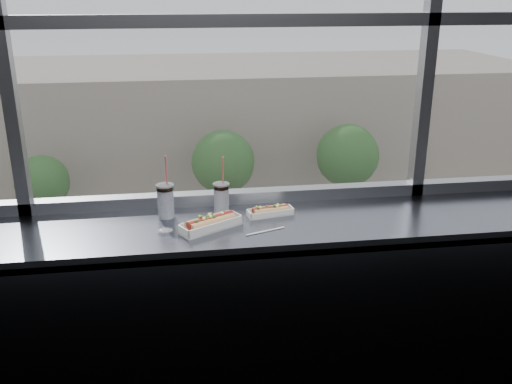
{
  "coord_description": "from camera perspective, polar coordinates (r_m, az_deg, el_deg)",
  "views": [
    {
      "loc": [
        -0.26,
        -1.23,
        2.15
      ],
      "look_at": [
        0.1,
        1.23,
        1.25
      ],
      "focal_mm": 40.0,
      "sensor_mm": 36.0,
      "label": 1
    }
  ],
  "objects": [
    {
      "name": "soda_cup_left",
      "position": [
        2.75,
        -9.04,
        -0.72
      ],
      "size": [
        0.09,
        0.09,
        0.31
      ],
      "color": "white",
      "rests_on": "counter"
    },
    {
      "name": "plaza_ground",
      "position": [
        48.07,
        -7.75,
        3.82
      ],
      "size": [
        120.0,
        120.0,
        0.0
      ],
      "primitive_type": "plane",
      "color": "#ABA188",
      "rests_on": "ground"
    },
    {
      "name": "hotdog_tray_right",
      "position": [
        2.77,
        1.45,
        -1.91
      ],
      "size": [
        0.23,
        0.11,
        0.06
      ],
      "rotation": [
        0.0,
        0.0,
        0.19
      ],
      "color": "white",
      "rests_on": "counter"
    },
    {
      "name": "car_far_b",
      "position": [
        29.38,
        -3.32,
        -4.24
      ],
      "size": [
        2.77,
        6.63,
        2.21
      ],
      "primitive_type": "imported",
      "rotation": [
        0.0,
        0.0,
        1.57
      ],
      "color": "#5A0E17",
      "rests_on": "street_asphalt"
    },
    {
      "name": "loose_straw",
      "position": [
        2.59,
        0.95,
        -3.94
      ],
      "size": [
        0.19,
        0.07,
        0.01
      ],
      "primitive_type": "cylinder",
      "rotation": [
        0.0,
        1.57,
        0.33
      ],
      "color": "white",
      "rests_on": "counter"
    },
    {
      "name": "car_near_d",
      "position": [
        23.86,
        14.38,
        -10.99
      ],
      "size": [
        2.83,
        6.62,
        2.19
      ],
      "primitive_type": "imported",
      "rotation": [
        0.0,
        0.0,
        1.58
      ],
      "color": "white",
      "rests_on": "street_asphalt"
    },
    {
      "name": "tree_right",
      "position": [
        33.59,
        9.13,
        3.6
      ],
      "size": [
        3.66,
        3.66,
        5.72
      ],
      "color": "#47382B",
      "rests_on": "far_sidewalk"
    },
    {
      "name": "wrapper",
      "position": [
        2.61,
        -9.08,
        -3.81
      ],
      "size": [
        0.09,
        0.06,
        0.02
      ],
      "primitive_type": "ellipsoid",
      "color": "silver",
      "rests_on": "counter"
    },
    {
      "name": "tree_center",
      "position": [
        32.23,
        -3.3,
        2.99
      ],
      "size": [
        3.59,
        3.59,
        5.61
      ],
      "color": "#47382B",
      "rests_on": "far_sidewalk"
    },
    {
      "name": "far_building",
      "position": [
        41.75,
        -7.86,
        7.03
      ],
      "size": [
        50.0,
        14.0,
        8.0
      ],
      "primitive_type": "cube",
      "color": "gray",
      "rests_on": "plaza_ground"
    },
    {
      "name": "hotdog_tray_left",
      "position": [
        2.62,
        -4.55,
        -3.09
      ],
      "size": [
        0.31,
        0.23,
        0.07
      ],
      "rotation": [
        0.0,
        0.0,
        0.52
      ],
      "color": "white",
      "rests_on": "counter"
    },
    {
      "name": "street_asphalt",
      "position": [
        26.25,
        -6.77,
        -10.27
      ],
      "size": [
        80.0,
        10.0,
        0.06
      ],
      "primitive_type": "cube",
      "color": "black",
      "rests_on": "plaza_ground"
    },
    {
      "name": "wall_back_lower",
      "position": [
        3.18,
        -2.49,
        -10.35
      ],
      "size": [
        6.0,
        0.0,
        6.0
      ],
      "primitive_type": "plane",
      "rotation": [
        1.57,
        0.0,
        0.0
      ],
      "color": "black",
      "rests_on": "ground"
    },
    {
      "name": "soda_cup_right",
      "position": [
        2.77,
        -3.49,
        -0.5
      ],
      "size": [
        0.08,
        0.08,
        0.29
      ],
      "color": "white",
      "rests_on": "counter"
    },
    {
      "name": "counter_fascia",
      "position": [
        2.73,
        -1.28,
        -15.89
      ],
      "size": [
        6.0,
        0.04,
        1.04
      ],
      "primitive_type": "cube",
      "color": "slate",
      "rests_on": "ground"
    },
    {
      "name": "car_near_c",
      "position": [
        22.31,
        -9.38,
        -13.22
      ],
      "size": [
        2.76,
        6.15,
        2.02
      ],
      "primitive_type": "imported",
      "rotation": [
        0.0,
        0.0,
        1.53
      ],
      "color": "#8A0B00",
      "rests_on": "street_asphalt"
    },
    {
      "name": "counter",
      "position": [
        2.7,
        -2.04,
        -3.7
      ],
      "size": [
        6.0,
        0.55,
        0.06
      ],
      "primitive_type": "cube",
      "color": "slate",
      "rests_on": "ground"
    },
    {
      "name": "pedestrian_a",
      "position": [
        33.68,
        -16.83,
        -2.22
      ],
      "size": [
        0.83,
        0.62,
        1.86
      ],
      "primitive_type": "imported",
      "color": "#66605B",
      "rests_on": "far_sidewalk"
    },
    {
      "name": "far_sidewalk",
      "position": [
        33.42,
        -7.25,
        -3.42
      ],
      "size": [
        80.0,
        6.0,
        0.04
      ],
      "primitive_type": "cube",
      "color": "#ABA188",
      "rests_on": "plaza_ground"
    },
    {
      "name": "tree_left",
      "position": [
        33.13,
        -20.59,
        0.93
      ],
      "size": [
        2.94,
        2.94,
        4.59
      ],
      "color": "#47382B",
      "rests_on": "far_sidewalk"
    },
    {
      "name": "pedestrian_b",
      "position": [
        33.12,
        -8.38,
        -1.56
      ],
      "size": [
        0.75,
        1.0,
        2.24
      ],
      "primitive_type": "imported",
      "rotation": [
        0.0,
        0.0,
        4.71
      ],
      "color": "#66605B",
      "rests_on": "far_sidewalk"
    },
    {
      "name": "pedestrian_c",
      "position": [
        33.98,
        1.8,
        -1.11
      ],
      "size": [
        0.84,
        0.63,
        1.88
      ],
      "primitive_type": "imported",
      "color": "#66605B",
      "rests_on": "far_sidewalk"
    },
    {
      "name": "car_far_c",
      "position": [
        32.39,
        17.44,
        -3.01
      ],
      "size": [
        2.83,
        6.11,
        1.99
      ],
      "primitive_type": "imported",
      "rotation": [
        0.0,
        0.0,
        1.63
      ],
      "color": "beige",
      "rests_on": "street_asphalt"
    }
  ]
}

